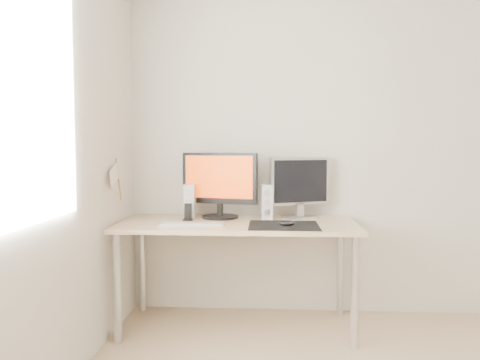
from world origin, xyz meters
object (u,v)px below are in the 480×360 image
object	(u,v)px
mouse	(287,223)
phone_dock	(188,215)
main_monitor	(220,183)
keyboard	(193,224)
second_monitor	(300,184)
desk	(238,233)
speaker_right	(267,202)
speaker_left	(190,201)

from	to	relation	value
mouse	phone_dock	distance (m)	0.70
main_monitor	mouse	bearing A→B (deg)	-34.79
main_monitor	keyboard	bearing A→B (deg)	-113.74
second_monitor	phone_dock	size ratio (longest dim) A/B	3.68
desk	speaker_right	distance (m)	0.32
second_monitor	phone_dock	distance (m)	0.82
phone_dock	second_monitor	bearing A→B (deg)	12.00
desk	keyboard	world-z (taller)	keyboard
speaker_right	main_monitor	bearing A→B (deg)	176.45
second_monitor	desk	bearing A→B (deg)	-154.15
main_monitor	second_monitor	world-z (taller)	main_monitor
second_monitor	speaker_left	distance (m)	0.79
second_monitor	keyboard	bearing A→B (deg)	-152.23
main_monitor	phone_dock	distance (m)	0.32
desk	speaker_left	xyz separation A→B (m)	(-0.35, 0.13, 0.20)
second_monitor	speaker_right	bearing A→B (deg)	-163.18
mouse	speaker_right	xyz separation A→B (m)	(-0.13, 0.30, 0.10)
second_monitor	keyboard	xyz separation A→B (m)	(-0.71, -0.37, -0.23)
speaker_left	phone_dock	xyz separation A→B (m)	(0.00, -0.09, -0.09)
keyboard	main_monitor	bearing A→B (deg)	66.26
mouse	desk	distance (m)	0.38
main_monitor	speaker_left	xyz separation A→B (m)	(-0.21, -0.03, -0.13)
desk	main_monitor	distance (m)	0.39
main_monitor	keyboard	distance (m)	0.43
second_monitor	speaker_right	size ratio (longest dim) A/B	1.78
desk	keyboard	distance (m)	0.34
mouse	speaker_left	xyz separation A→B (m)	(-0.67, 0.29, 0.10)
speaker_left	keyboard	bearing A→B (deg)	-77.36
main_monitor	speaker_right	bearing A→B (deg)	-3.55
speaker_left	second_monitor	bearing A→B (deg)	5.81
desk	phone_dock	size ratio (longest dim) A/B	13.52
keyboard	second_monitor	bearing A→B (deg)	27.77
desk	speaker_left	world-z (taller)	speaker_left
desk	second_monitor	xyz separation A→B (m)	(0.43, 0.21, 0.32)
main_monitor	keyboard	size ratio (longest dim) A/B	1.29
keyboard	phone_dock	world-z (taller)	phone_dock
mouse	second_monitor	distance (m)	0.44
desk	main_monitor	bearing A→B (deg)	130.51
desk	main_monitor	xyz separation A→B (m)	(-0.14, 0.16, 0.33)
main_monitor	keyboard	world-z (taller)	main_monitor
second_monitor	phone_dock	world-z (taller)	second_monitor
keyboard	phone_dock	xyz separation A→B (m)	(-0.06, 0.21, 0.03)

